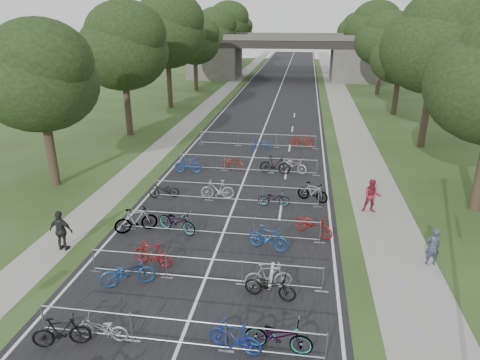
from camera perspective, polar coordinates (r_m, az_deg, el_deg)
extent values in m
cube|color=black|center=(57.76, 5.02, 11.27)|extent=(11.00, 140.00, 0.01)
cube|color=gray|center=(57.82, 13.09, 10.82)|extent=(3.00, 140.00, 0.01)
cube|color=gray|center=(58.70, -2.46, 11.49)|extent=(2.00, 140.00, 0.01)
cube|color=silver|center=(57.76, 5.02, 11.26)|extent=(0.12, 140.00, 0.00)
cube|color=#4C4943|center=(73.73, -3.38, 15.42)|extent=(8.00, 8.00, 5.00)
cube|color=#4C4943|center=(72.61, 15.32, 14.65)|extent=(8.00, 8.00, 5.00)
cube|color=black|center=(72.01, 6.01, 17.68)|extent=(30.00, 8.00, 1.20)
cube|color=#4C4943|center=(68.16, 5.87, 18.33)|extent=(30.00, 0.40, 0.90)
cube|color=#4C4943|center=(75.75, 6.20, 18.60)|extent=(30.00, 0.40, 0.90)
cylinder|color=#33261C|center=(28.41, -23.89, 3.41)|extent=(0.56, 0.56, 4.20)
ellipsoid|color=black|center=(27.56, -25.17, 11.57)|extent=(6.72, 6.72, 5.51)
sphere|color=black|center=(26.67, -25.10, 14.26)|extent=(5.38, 5.38, 5.38)
sphere|color=black|center=(28.37, -25.22, 10.05)|extent=(4.37, 4.37, 4.37)
cylinder|color=#33261C|center=(38.65, -14.73, 9.27)|extent=(0.56, 0.56, 4.72)
ellipsoid|color=black|center=(38.02, -15.39, 16.10)|extent=(7.56, 7.56, 6.20)
sphere|color=black|center=(37.24, -15.05, 18.38)|extent=(6.05, 6.05, 6.05)
sphere|color=black|center=(38.76, -15.66, 14.75)|extent=(4.91, 4.91, 4.91)
cylinder|color=#33261C|center=(36.80, 23.50, 7.95)|extent=(0.56, 0.56, 5.11)
ellipsoid|color=black|center=(36.13, 24.69, 15.66)|extent=(8.18, 8.18, 6.70)
sphere|color=black|center=(35.74, 26.28, 18.04)|extent=(6.54, 6.54, 6.54)
sphere|color=black|center=(36.57, 23.46, 14.26)|extent=(5.31, 5.31, 5.31)
cylinder|color=#33261C|center=(49.69, -9.38, 12.52)|extent=(0.56, 0.56, 5.25)
ellipsoid|color=black|center=(49.20, -9.76, 18.44)|extent=(8.40, 8.40, 6.89)
sphere|color=black|center=(48.50, -9.36, 20.42)|extent=(6.72, 6.72, 6.72)
sphere|color=black|center=(49.88, -10.07, 17.25)|extent=(5.46, 5.46, 5.46)
cylinder|color=#33261C|center=(48.40, 20.05, 10.47)|extent=(0.56, 0.56, 3.85)
ellipsoid|color=black|center=(47.92, 20.63, 14.89)|extent=(6.16, 6.16, 5.05)
sphere|color=black|center=(47.46, 21.68, 16.21)|extent=(4.93, 4.93, 4.93)
sphere|color=black|center=(48.39, 19.80, 14.11)|extent=(4.00, 4.00, 4.00)
cylinder|color=#33261C|center=(61.19, -5.91, 13.78)|extent=(0.56, 0.56, 4.20)
ellipsoid|color=black|center=(60.80, -6.06, 17.63)|extent=(6.72, 6.72, 5.51)
sphere|color=black|center=(60.10, -5.65, 18.88)|extent=(5.38, 5.38, 5.38)
sphere|color=black|center=(61.46, -6.39, 16.87)|extent=(4.37, 4.37, 4.37)
cylinder|color=#33261C|center=(60.04, 18.02, 12.88)|extent=(0.56, 0.56, 4.48)
ellipsoid|color=black|center=(59.64, 18.51, 17.04)|extent=(7.17, 7.17, 5.88)
sphere|color=black|center=(59.18, 19.36, 18.32)|extent=(5.73, 5.73, 5.73)
sphere|color=black|center=(60.11, 17.85, 16.28)|extent=(4.66, 4.66, 4.66)
cylinder|color=#33261C|center=(72.77, -3.54, 15.23)|extent=(0.56, 0.56, 4.72)
ellipsoid|color=black|center=(72.43, -3.63, 18.87)|extent=(7.56, 7.56, 6.20)
sphere|color=black|center=(71.78, -3.24, 20.07)|extent=(6.05, 6.05, 6.05)
sphere|color=black|center=(73.07, -3.93, 18.14)|extent=(4.91, 4.91, 4.91)
cylinder|color=#33261C|center=(71.80, 16.63, 14.50)|extent=(0.56, 0.56, 5.11)
ellipsoid|color=black|center=(71.46, 17.07, 18.47)|extent=(8.18, 8.18, 6.70)
sphere|color=black|center=(71.01, 17.78, 19.71)|extent=(6.54, 6.54, 6.54)
sphere|color=black|center=(71.93, 16.51, 17.72)|extent=(5.31, 5.31, 5.31)
cylinder|color=#33261C|center=(84.46, -1.80, 16.26)|extent=(0.56, 0.56, 5.25)
ellipsoid|color=black|center=(84.18, -1.84, 19.75)|extent=(8.40, 8.40, 6.89)
sphere|color=black|center=(83.55, -1.49, 20.90)|extent=(6.72, 6.72, 6.72)
sphere|color=black|center=(84.79, -2.12, 19.05)|extent=(5.46, 5.46, 5.46)
cylinder|color=#33261C|center=(83.71, 15.55, 15.01)|extent=(0.56, 0.56, 3.85)
ellipsoid|color=black|center=(83.44, 15.82, 17.58)|extent=(6.16, 6.16, 5.05)
sphere|color=black|center=(82.96, 16.38, 18.36)|extent=(4.93, 4.93, 4.93)
sphere|color=black|center=(83.92, 15.37, 17.11)|extent=(4.00, 4.00, 4.00)
cylinder|color=#33261C|center=(96.30, -0.47, 16.57)|extent=(0.56, 0.56, 4.20)
ellipsoid|color=black|center=(96.05, -0.48, 19.02)|extent=(6.72, 6.72, 5.51)
sphere|color=black|center=(95.42, -0.15, 19.81)|extent=(5.38, 5.38, 5.38)
sphere|color=black|center=(96.66, -0.74, 18.53)|extent=(4.37, 4.37, 4.37)
cylinder|color=#33261C|center=(95.57, 14.80, 15.95)|extent=(0.56, 0.56, 4.48)
ellipsoid|color=black|center=(95.32, 15.05, 18.57)|extent=(7.17, 7.17, 5.88)
sphere|color=black|center=(94.84, 15.55, 19.39)|extent=(5.73, 5.73, 5.73)
sphere|color=black|center=(95.80, 14.66, 18.08)|extent=(4.66, 4.66, 4.66)
cylinder|color=#9D9FA4|center=(14.11, -8.40, -17.95)|extent=(9.20, 0.04, 0.04)
cylinder|color=#9D9FA4|center=(14.67, -8.21, -20.59)|extent=(9.20, 0.04, 0.04)
cylinder|color=#9D9FA4|center=(16.19, -24.78, -16.39)|extent=(0.05, 0.05, 1.10)
cube|color=#9D9FA4|center=(16.50, -24.48, -17.88)|extent=(0.50, 0.08, 0.03)
cylinder|color=#9D9FA4|center=(14.88, -14.27, -18.54)|extent=(0.05, 0.05, 1.10)
cube|color=#9D9FA4|center=(15.22, -14.07, -20.10)|extent=(0.50, 0.08, 0.03)
cylinder|color=#9D9FA4|center=(14.13, -1.92, -20.28)|extent=(0.05, 0.05, 1.10)
cube|color=#9D9FA4|center=(14.49, -1.89, -21.86)|extent=(0.50, 0.08, 0.03)
cylinder|color=#9D9FA4|center=(14.03, 11.41, -21.16)|extent=(0.05, 0.05, 1.10)
cylinder|color=#9D9FA4|center=(16.94, -4.90, -10.41)|extent=(9.20, 0.04, 0.04)
cylinder|color=#9D9FA4|center=(17.41, -4.81, -12.85)|extent=(9.20, 0.04, 0.04)
cylinder|color=#9D9FA4|center=(18.70, -18.93, -10.09)|extent=(0.05, 0.05, 1.10)
cube|color=#9D9FA4|center=(18.98, -18.73, -11.48)|extent=(0.50, 0.08, 0.03)
cylinder|color=#9D9FA4|center=(17.58, -9.82, -11.29)|extent=(0.05, 0.05, 1.10)
cube|color=#9D9FA4|center=(17.87, -9.71, -12.74)|extent=(0.50, 0.08, 0.03)
cylinder|color=#9D9FA4|center=(16.95, 0.32, -12.29)|extent=(0.05, 0.05, 1.10)
cube|color=#9D9FA4|center=(17.26, 0.32, -13.77)|extent=(0.50, 0.08, 0.03)
cylinder|color=#9D9FA4|center=(16.87, 10.96, -12.93)|extent=(0.05, 0.05, 1.10)
cube|color=#9D9FA4|center=(17.17, 10.83, -14.41)|extent=(0.50, 0.08, 0.03)
cylinder|color=#9D9FA4|center=(20.19, -2.44, -4.83)|extent=(9.20, 0.04, 0.04)
cylinder|color=#9D9FA4|center=(20.59, -2.41, -7.01)|extent=(9.20, 0.04, 0.04)
cylinder|color=#9D9FA4|center=(21.69, -14.49, -5.07)|extent=(0.05, 0.05, 1.10)
cube|color=#9D9FA4|center=(21.93, -14.36, -6.33)|extent=(0.50, 0.08, 0.03)
cylinder|color=#9D9FA4|center=(20.74, -6.61, -5.77)|extent=(0.05, 0.05, 1.10)
cube|color=#9D9FA4|center=(20.98, -6.55, -7.07)|extent=(0.50, 0.08, 0.03)
cylinder|color=#9D9FA4|center=(20.20, 1.88, -6.39)|extent=(0.05, 0.05, 1.10)
cube|color=#9D9FA4|center=(20.46, 1.86, -7.72)|extent=(0.50, 0.08, 0.03)
cylinder|color=#9D9FA4|center=(20.13, 10.64, -6.89)|extent=(0.05, 0.05, 1.10)
cube|color=#9D9FA4|center=(20.39, 10.54, -8.21)|extent=(0.50, 0.08, 0.03)
cylinder|color=#9D9FA4|center=(23.79, -0.63, -0.65)|extent=(9.20, 0.04, 0.04)
cylinder|color=#9D9FA4|center=(24.13, -0.62, -2.56)|extent=(9.20, 0.04, 0.04)
cylinder|color=#9D9FA4|center=(25.08, -11.06, -1.11)|extent=(0.05, 0.05, 1.10)
cube|color=#9D9FA4|center=(25.28, -10.98, -2.23)|extent=(0.50, 0.08, 0.03)
cylinder|color=#9D9FA4|center=(24.26, -4.21, -1.54)|extent=(0.05, 0.05, 1.10)
cube|color=#9D9FA4|center=(24.47, -4.17, -2.70)|extent=(0.50, 0.08, 0.03)
cylinder|color=#9D9FA4|center=(23.80, 3.02, -1.97)|extent=(0.05, 0.05, 1.10)
cube|color=#9D9FA4|center=(24.02, 3.00, -3.14)|extent=(0.50, 0.08, 0.03)
cylinder|color=#9D9FA4|center=(23.74, 10.41, -2.37)|extent=(0.05, 0.05, 1.10)
cube|color=#9D9FA4|center=(23.96, 10.33, -3.54)|extent=(0.50, 0.08, 0.03)
cylinder|color=#9D9FA4|center=(28.44, 0.97, 3.07)|extent=(9.20, 0.04, 0.04)
cylinder|color=#9D9FA4|center=(28.72, 0.96, 1.42)|extent=(9.20, 0.04, 0.04)
cylinder|color=#9D9FA4|center=(29.53, -7.92, 2.53)|extent=(0.05, 0.05, 1.10)
cube|color=#9D9FA4|center=(29.70, -7.87, 1.55)|extent=(0.50, 0.08, 0.03)
cylinder|color=#9D9FA4|center=(28.83, -2.06, 2.26)|extent=(0.05, 0.05, 1.10)
cube|color=#9D9FA4|center=(29.01, -2.04, 1.26)|extent=(0.50, 0.08, 0.03)
cylinder|color=#9D9FA4|center=(28.45, 4.03, 1.96)|extent=(0.05, 0.05, 1.10)
cube|color=#9D9FA4|center=(28.63, 4.00, 0.95)|extent=(0.50, 0.08, 0.03)
cylinder|color=#9D9FA4|center=(28.40, 10.21, 1.63)|extent=(0.05, 0.05, 1.10)
cube|color=#9D9FA4|center=(28.58, 10.14, 0.62)|extent=(0.50, 0.08, 0.03)
cylinder|color=#9D9FA4|center=(34.15, 2.32, 6.17)|extent=(9.20, 0.04, 0.04)
cylinder|color=#9D9FA4|center=(34.39, 2.30, 4.77)|extent=(9.20, 0.04, 0.04)
cylinder|color=#9D9FA4|center=(35.06, -5.22, 5.65)|extent=(0.05, 0.05, 1.10)
cube|color=#9D9FA4|center=(35.21, -5.19, 4.81)|extent=(0.50, 0.08, 0.03)
cylinder|color=#9D9FA4|center=(34.48, -0.23, 5.47)|extent=(0.05, 0.05, 1.10)
cube|color=#9D9FA4|center=(34.63, -0.23, 4.62)|extent=(0.50, 0.08, 0.03)
cylinder|color=#9D9FA4|center=(34.16, 4.88, 5.24)|extent=(0.05, 0.05, 1.10)
cube|color=#9D9FA4|center=(34.31, 4.85, 4.38)|extent=(0.50, 0.08, 0.03)
cylinder|color=#9D9FA4|center=(34.12, 10.04, 4.97)|extent=(0.05, 0.05, 1.10)
cube|color=#9D9FA4|center=(34.27, 9.98, 4.11)|extent=(0.50, 0.08, 0.03)
imported|color=black|center=(15.40, -22.74, -18.16)|extent=(1.90, 1.03, 1.10)
imported|color=#99989F|center=(15.24, -17.95, -18.37)|extent=(1.75, 0.67, 0.91)
imported|color=navy|center=(14.16, -0.71, -20.20)|extent=(1.87, 0.94, 1.08)
imported|color=#9D9FA4|center=(14.21, 5.15, -19.98)|extent=(2.23, 0.95, 1.14)
imported|color=navy|center=(17.51, -14.76, -11.85)|extent=(2.25, 1.52, 1.12)
imported|color=maroon|center=(18.51, -11.56, -9.63)|extent=(1.91, 0.94, 1.10)
imported|color=black|center=(16.34, 4.05, -13.91)|extent=(2.06, 1.03, 1.04)
imported|color=#93939A|center=(16.80, 3.82, -12.69)|extent=(1.90, 0.82, 1.11)
imported|color=#9D9FA4|center=(21.35, -13.70, -5.21)|extent=(2.09, 1.56, 1.25)
imported|color=#9D9FA4|center=(20.97, -8.39, -5.49)|extent=(2.28, 1.48, 1.13)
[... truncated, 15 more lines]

